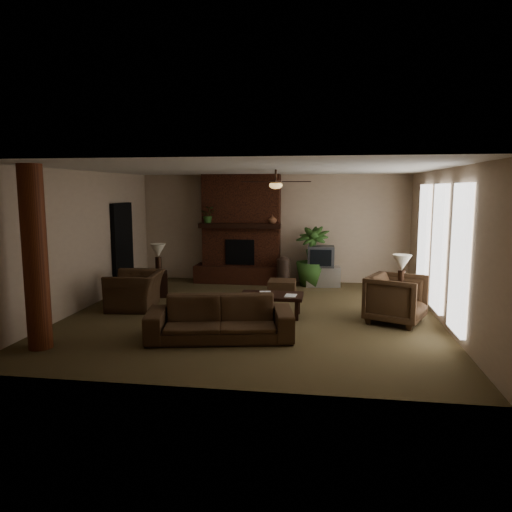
% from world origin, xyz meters
% --- Properties ---
extents(room_shell, '(7.00, 7.00, 7.00)m').
position_xyz_m(room_shell, '(0.00, 0.00, 1.40)').
color(room_shell, brown).
rests_on(room_shell, ground).
extents(fireplace, '(2.40, 0.70, 2.80)m').
position_xyz_m(fireplace, '(-0.80, 3.22, 1.16)').
color(fireplace, '#4C2214').
rests_on(fireplace, ground).
extents(windows, '(0.08, 3.65, 2.35)m').
position_xyz_m(windows, '(3.45, 0.20, 1.35)').
color(windows, white).
rests_on(windows, ground).
extents(log_column, '(0.36, 0.36, 2.80)m').
position_xyz_m(log_column, '(-2.95, -2.40, 1.40)').
color(log_column, brown).
rests_on(log_column, ground).
extents(doorway, '(0.10, 1.00, 2.10)m').
position_xyz_m(doorway, '(-3.44, 1.80, 1.05)').
color(doorway, black).
rests_on(doorway, ground).
extents(ceiling_fan, '(1.35, 1.35, 0.37)m').
position_xyz_m(ceiling_fan, '(0.40, 0.30, 2.53)').
color(ceiling_fan, '#2F1E15').
rests_on(ceiling_fan, ceiling).
extents(sofa, '(2.44, 1.12, 0.92)m').
position_xyz_m(sofa, '(-0.30, -1.57, 0.46)').
color(sofa, '#412D1B').
rests_on(sofa, ground).
extents(armchair_left, '(0.86, 1.21, 1.00)m').
position_xyz_m(armchair_left, '(-2.47, 0.17, 0.50)').
color(armchair_left, '#412D1B').
rests_on(armchair_left, ground).
extents(armchair_right, '(1.19, 1.22, 0.97)m').
position_xyz_m(armchair_right, '(2.67, -0.16, 0.49)').
color(armchair_right, '#412D1B').
rests_on(armchair_right, ground).
extents(coffee_table, '(1.20, 0.70, 0.43)m').
position_xyz_m(coffee_table, '(0.37, -0.05, 0.37)').
color(coffee_table, black).
rests_on(coffee_table, ground).
extents(ottoman, '(0.61, 0.61, 0.40)m').
position_xyz_m(ottoman, '(0.43, 1.52, 0.20)').
color(ottoman, '#412D1B').
rests_on(ottoman, ground).
extents(tv_stand, '(0.90, 0.60, 0.50)m').
position_xyz_m(tv_stand, '(1.31, 2.99, 0.25)').
color(tv_stand, '#B8B8BB').
rests_on(tv_stand, ground).
extents(tv, '(0.66, 0.55, 0.52)m').
position_xyz_m(tv, '(1.26, 2.93, 0.76)').
color(tv, '#3B3B3E').
rests_on(tv, tv_stand).
extents(floor_vase, '(0.34, 0.34, 0.77)m').
position_xyz_m(floor_vase, '(0.35, 2.72, 0.43)').
color(floor_vase, '#33241C').
rests_on(floor_vase, ground).
extents(floor_plant, '(1.22, 1.67, 0.83)m').
position_xyz_m(floor_plant, '(1.04, 3.00, 0.42)').
color(floor_plant, '#2F5321').
rests_on(floor_plant, ground).
extents(side_table_left, '(0.64, 0.64, 0.55)m').
position_xyz_m(side_table_left, '(-2.43, 1.29, 0.28)').
color(side_table_left, black).
rests_on(side_table_left, ground).
extents(lamp_left, '(0.39, 0.39, 0.65)m').
position_xyz_m(lamp_left, '(-2.38, 1.33, 1.00)').
color(lamp_left, '#2F1E15').
rests_on(lamp_left, side_table_left).
extents(side_table_right, '(0.64, 0.64, 0.55)m').
position_xyz_m(side_table_right, '(2.76, 0.33, 0.28)').
color(side_table_right, black).
rests_on(side_table_right, ground).
extents(lamp_right, '(0.40, 0.40, 0.65)m').
position_xyz_m(lamp_right, '(2.82, 0.27, 1.00)').
color(lamp_right, '#2F1E15').
rests_on(lamp_right, side_table_right).
extents(mantel_plant, '(0.38, 0.42, 0.33)m').
position_xyz_m(mantel_plant, '(-1.62, 3.01, 1.72)').
color(mantel_plant, '#2F5321').
rests_on(mantel_plant, fireplace).
extents(mantel_vase, '(0.25, 0.26, 0.22)m').
position_xyz_m(mantel_vase, '(0.04, 3.02, 1.67)').
color(mantel_vase, brown).
rests_on(mantel_vase, fireplace).
extents(book_a, '(0.22, 0.07, 0.29)m').
position_xyz_m(book_a, '(0.14, -0.04, 0.57)').
color(book_a, '#999999').
rests_on(book_a, coffee_table).
extents(book_b, '(0.21, 0.04, 0.29)m').
position_xyz_m(book_b, '(0.64, -0.17, 0.58)').
color(book_b, '#999999').
rests_on(book_b, coffee_table).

